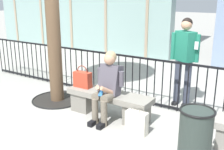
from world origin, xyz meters
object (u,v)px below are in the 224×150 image
(bystander_at_railing, at_px, (184,55))
(trash_can, at_px, (195,140))
(shopping_bag, at_px, (137,123))
(stone_bench, at_px, (109,102))
(seated_person_with_phone, at_px, (108,84))
(handbag_on_bench, at_px, (83,79))

(bystander_at_railing, bearing_deg, trash_can, -67.32)
(shopping_bag, xyz_separation_m, trash_can, (1.02, -0.44, 0.22))
(trash_can, bearing_deg, bystander_at_railing, 112.68)
(stone_bench, height_order, trash_can, trash_can)
(seated_person_with_phone, bearing_deg, bystander_at_railing, 57.94)
(bystander_at_railing, relative_size, trash_can, 2.10)
(stone_bench, distance_m, trash_can, 1.92)
(bystander_at_railing, distance_m, trash_can, 2.25)
(stone_bench, relative_size, bystander_at_railing, 0.94)
(seated_person_with_phone, bearing_deg, stone_bench, 113.61)
(stone_bench, relative_size, shopping_bag, 3.35)
(shopping_bag, height_order, trash_can, trash_can)
(handbag_on_bench, height_order, shopping_bag, handbag_on_bench)
(seated_person_with_phone, distance_m, handbag_on_bench, 0.65)
(shopping_bag, height_order, bystander_at_railing, bystander_at_railing)
(trash_can, bearing_deg, handbag_on_bench, 162.07)
(handbag_on_bench, bearing_deg, seated_person_with_phone, -10.56)
(stone_bench, height_order, shopping_bag, shopping_bag)
(bystander_at_railing, bearing_deg, seated_person_with_phone, -122.06)
(seated_person_with_phone, xyz_separation_m, shopping_bag, (0.67, -0.20, -0.46))
(seated_person_with_phone, xyz_separation_m, bystander_at_railing, (0.86, 1.37, 0.35))
(handbag_on_bench, xyz_separation_m, shopping_bag, (1.31, -0.32, -0.41))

